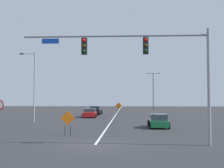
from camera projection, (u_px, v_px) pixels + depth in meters
The scene contains 10 objects.
ground at pixel (95, 145), 18.64m from camera, with size 170.07×170.07×0.00m, color #2D2D30.
road_centre_stripe at pixel (118, 111), 65.77m from camera, with size 0.16×94.48×0.01m.
traffic_signal_assembly at pixel (147, 57), 18.71m from camera, with size 11.75×0.44×7.25m.
street_lamp_near_left at pixel (33, 84), 35.60m from camera, with size 1.89×0.24×8.36m.
street_lamp_far_left at pixel (153, 88), 75.74m from camera, with size 3.44×0.24×9.31m.
construction_sign_median_near at pixel (68, 120), 23.25m from camera, with size 1.12×0.08×1.91m.
construction_sign_median_far at pixel (119, 106), 56.32m from camera, with size 1.28×0.23×2.06m.
car_green_mid at pixel (158, 121), 29.30m from camera, with size 1.97×3.93×1.34m.
car_red_far at pixel (90, 113), 45.06m from camera, with size 2.13×4.45×1.33m.
car_black_distant at pixel (96, 111), 51.98m from camera, with size 2.18×4.15×1.49m.
Camera 1 is at (2.01, -18.71, 2.93)m, focal length 47.93 mm.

